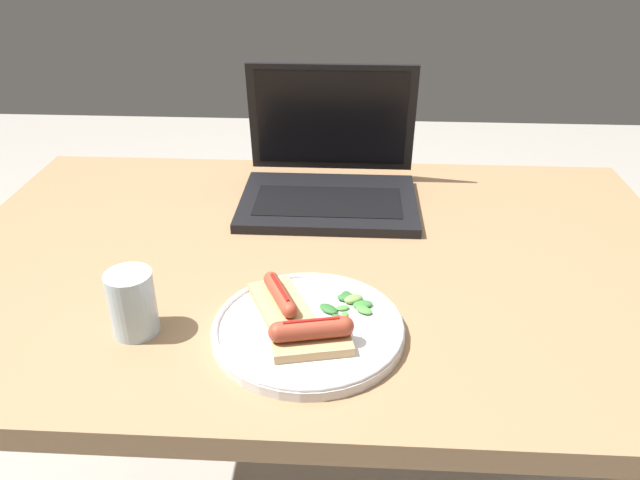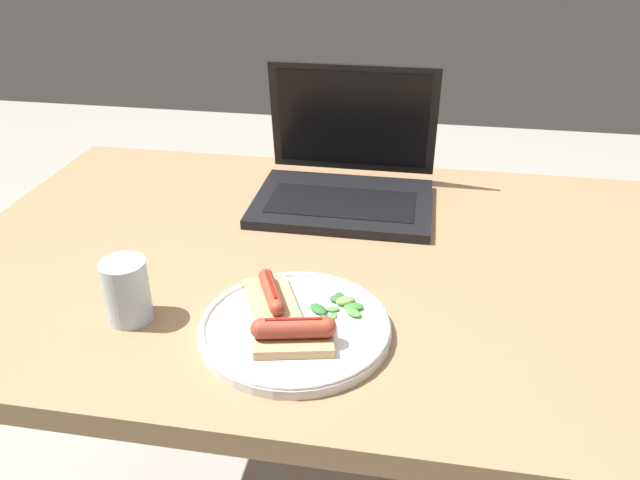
# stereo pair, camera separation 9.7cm
# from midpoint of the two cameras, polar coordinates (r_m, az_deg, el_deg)

# --- Properties ---
(desk) EXTENTS (1.26, 0.83, 0.75)m
(desk) POSITION_cam_midpoint_polar(r_m,az_deg,el_deg) (1.10, -2.72, -5.52)
(desk) COLOR #93704C
(desk) RESTS_ON ground_plane
(laptop) EXTENTS (0.34, 0.28, 0.25)m
(laptop) POSITION_cam_midpoint_polar(r_m,az_deg,el_deg) (1.23, -1.41, 5.69)
(laptop) COLOR black
(laptop) RESTS_ON desk
(plate) EXTENTS (0.26, 0.26, 0.02)m
(plate) POSITION_cam_midpoint_polar(r_m,az_deg,el_deg) (0.86, -4.03, -8.18)
(plate) COLOR silver
(plate) RESTS_ON desk
(sausage_toast_left) EXTENTS (0.11, 0.08, 0.04)m
(sausage_toast_left) POSITION_cam_midpoint_polar(r_m,az_deg,el_deg) (0.82, -4.23, -8.75)
(sausage_toast_left) COLOR tan
(sausage_toast_left) RESTS_ON plate
(sausage_toast_middle) EXTENTS (0.11, 0.13, 0.04)m
(sausage_toast_middle) POSITION_cam_midpoint_polar(r_m,az_deg,el_deg) (0.89, -6.79, -5.56)
(sausage_toast_middle) COLOR tan
(sausage_toast_middle) RESTS_ON plate
(salad_pile) EXTENTS (0.08, 0.08, 0.01)m
(salad_pile) POSITION_cam_midpoint_polar(r_m,az_deg,el_deg) (0.89, -0.40, -5.96)
(salad_pile) COLOR #709E4C
(salad_pile) RESTS_ON plate
(drinking_glass) EXTENTS (0.06, 0.06, 0.09)m
(drinking_glass) POSITION_cam_midpoint_polar(r_m,az_deg,el_deg) (0.90, -19.80, -5.55)
(drinking_glass) COLOR silver
(drinking_glass) RESTS_ON desk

